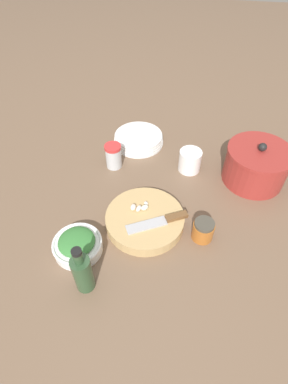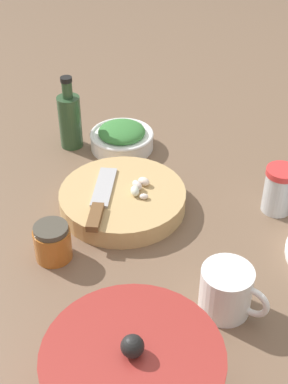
{
  "view_description": "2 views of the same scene",
  "coord_description": "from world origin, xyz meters",
  "views": [
    {
      "loc": [
        0.65,
        0.07,
        0.76
      ],
      "look_at": [
        0.01,
        -0.04,
        0.07
      ],
      "focal_mm": 28.0,
      "sensor_mm": 36.0,
      "label": 1
    },
    {
      "loc": [
        -0.41,
        0.64,
        0.66
      ],
      "look_at": [
        0.03,
        -0.03,
        0.05
      ],
      "focal_mm": 50.0,
      "sensor_mm": 36.0,
      "label": 2
    }
  ],
  "objects": [
    {
      "name": "ground_plane",
      "position": [
        0.0,
        0.0,
        0.0
      ],
      "size": [
        5.0,
        5.0,
        0.0
      ],
      "primitive_type": "plane",
      "color": "brown"
    },
    {
      "name": "cutting_board",
      "position": [
        0.08,
        -0.02,
        0.02
      ],
      "size": [
        0.25,
        0.25,
        0.04
      ],
      "color": "tan",
      "rests_on": "ground_plane"
    },
    {
      "name": "chef_knife",
      "position": [
        0.09,
        0.03,
        0.04
      ],
      "size": [
        0.11,
        0.18,
        0.01
      ],
      "rotation": [
        0.0,
        0.0,
        3.62
      ],
      "color": "brown",
      "rests_on": "cutting_board"
    },
    {
      "name": "garlic_cloves",
      "position": [
        0.05,
        -0.04,
        0.05
      ],
      "size": [
        0.05,
        0.06,
        0.02
      ],
      "color": "silver",
      "rests_on": "cutting_board"
    },
    {
      "name": "herb_bowl",
      "position": [
        0.2,
        -0.2,
        0.03
      ],
      "size": [
        0.14,
        0.14,
        0.06
      ],
      "color": "white",
      "rests_on": "ground_plane"
    },
    {
      "name": "spice_jar",
      "position": [
        -0.18,
        -0.18,
        0.05
      ],
      "size": [
        0.06,
        0.06,
        0.09
      ],
      "color": "silver",
      "rests_on": "ground_plane"
    },
    {
      "name": "coffee_mug",
      "position": [
        -0.21,
        0.1,
        0.04
      ],
      "size": [
        0.11,
        0.08,
        0.08
      ],
      "color": "white",
      "rests_on": "ground_plane"
    },
    {
      "name": "honey_jar",
      "position": [
        0.1,
        0.16,
        0.03
      ],
      "size": [
        0.06,
        0.06,
        0.07
      ],
      "color": "#B26023",
      "rests_on": "ground_plane"
    },
    {
      "name": "oil_bottle",
      "position": [
        0.31,
        -0.14,
        0.07
      ],
      "size": [
        0.05,
        0.05,
        0.17
      ],
      "color": "#2D4C2D",
      "rests_on": "ground_plane"
    }
  ]
}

